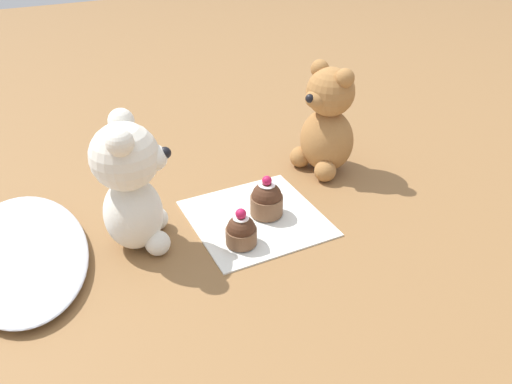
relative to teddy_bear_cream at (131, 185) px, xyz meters
name	(u,v)px	position (x,y,z in m)	size (l,w,h in m)	color
ground_plane	(256,219)	(-0.02, -0.20, -0.11)	(4.00, 4.00, 0.00)	olive
knitted_placemat	(256,217)	(-0.02, -0.20, -0.11)	(0.22, 0.22, 0.01)	silver
tulle_cloth	(23,252)	(0.04, 0.17, -0.10)	(0.35, 0.19, 0.03)	silver
teddy_bear_cream	(131,185)	(0.00, 0.00, 0.00)	(0.13, 0.13, 0.22)	silver
teddy_bear_tan	(327,124)	(0.07, -0.41, -0.01)	(0.13, 0.12, 0.22)	#A3703D
cupcake_near_cream_bear	(241,231)	(-0.08, -0.15, -0.08)	(0.05, 0.05, 0.07)	brown
cupcake_near_tan_bear	(267,200)	(-0.03, -0.22, -0.08)	(0.06, 0.06, 0.08)	brown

